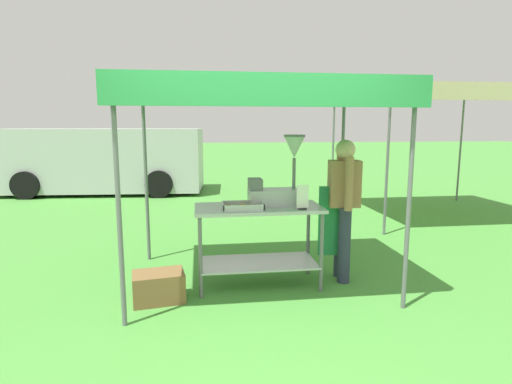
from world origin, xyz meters
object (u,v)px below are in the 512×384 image
at_px(stall_canopy, 257,92).
at_px(supply_crate, 159,287).
at_px(donut_cart, 258,228).
at_px(neighbour_tent, 436,94).
at_px(donut_tray, 242,207).
at_px(donut_fryer, 278,182).
at_px(van_silver, 103,160).
at_px(vendor, 343,202).
at_px(menu_sign, 303,199).

height_order(stall_canopy, supply_crate, stall_canopy).
relative_size(stall_canopy, donut_cart, 2.06).
bearing_deg(neighbour_tent, supply_crate, -145.05).
bearing_deg(stall_canopy, donut_tray, -129.73).
relative_size(donut_cart, donut_fryer, 1.78).
height_order(donut_tray, van_silver, van_silver).
bearing_deg(donut_fryer, vendor, 0.21).
bearing_deg(neighbour_tent, stall_canopy, -141.69).
height_order(menu_sign, neighbour_tent, neighbour_tent).
distance_m(stall_canopy, menu_sign, 1.23).
distance_m(menu_sign, supply_crate, 1.72).
bearing_deg(donut_fryer, van_silver, 115.93).
height_order(donut_tray, donut_fryer, donut_fryer).
bearing_deg(supply_crate, vendor, 9.45).
bearing_deg(supply_crate, donut_tray, 10.28).
bearing_deg(van_silver, donut_fryer, -64.07).
height_order(donut_cart, donut_tray, donut_tray).
height_order(stall_canopy, vendor, stall_canopy).
xyz_separation_m(donut_tray, supply_crate, (-0.87, -0.16, -0.77)).
relative_size(menu_sign, vendor, 0.16).
height_order(donut_fryer, neighbour_tent, neighbour_tent).
relative_size(donut_tray, van_silver, 0.08).
height_order(stall_canopy, donut_fryer, stall_canopy).
height_order(donut_tray, vendor, vendor).
distance_m(donut_tray, donut_fryer, 0.51).
bearing_deg(neighbour_tent, menu_sign, -135.50).
height_order(donut_fryer, vendor, donut_fryer).
xyz_separation_m(donut_fryer, neighbour_tent, (3.66, 3.13, 1.22)).
height_order(vendor, neighbour_tent, neighbour_tent).
bearing_deg(donut_cart, stall_canopy, 90.00).
bearing_deg(donut_fryer, neighbour_tent, 40.46).
relative_size(supply_crate, van_silver, 0.11).
bearing_deg(menu_sign, vendor, 26.94).
xyz_separation_m(donut_fryer, supply_crate, (-1.29, -0.34, -1.00)).
height_order(stall_canopy, menu_sign, stall_canopy).
distance_m(donut_cart, van_silver, 7.72).
relative_size(donut_tray, menu_sign, 1.65).
distance_m(stall_canopy, supply_crate, 2.26).
relative_size(stall_canopy, donut_tray, 6.62).
bearing_deg(stall_canopy, donut_cart, -90.00).
bearing_deg(vendor, van_silver, 120.69).
distance_m(stall_canopy, neighbour_tent, 4.97).
relative_size(van_silver, neighbour_tent, 1.60).
bearing_deg(donut_tray, neighbour_tent, 38.99).
bearing_deg(supply_crate, donut_cart, 15.26).
bearing_deg(van_silver, supply_crate, -73.93).
bearing_deg(supply_crate, stall_canopy, 20.09).
relative_size(donut_tray, neighbour_tent, 0.13).
distance_m(menu_sign, neighbour_tent, 5.04).
bearing_deg(van_silver, donut_cart, -65.73).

